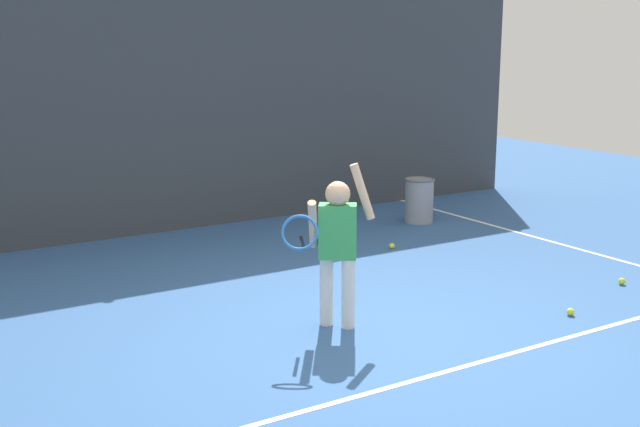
{
  "coord_description": "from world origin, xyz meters",
  "views": [
    {
      "loc": [
        -3.69,
        -4.97,
        2.33
      ],
      "look_at": [
        -0.11,
        0.76,
        0.85
      ],
      "focal_mm": 45.68,
      "sensor_mm": 36.0,
      "label": 1
    }
  ],
  "objects_px": {
    "tennis_ball_1": "(392,246)",
    "tennis_ball_3": "(571,312)",
    "ball_hopper": "(419,200)",
    "tennis_player": "(336,241)",
    "tennis_ball_2": "(622,281)"
  },
  "relations": [
    {
      "from": "ball_hopper",
      "to": "tennis_ball_1",
      "type": "height_order",
      "value": "ball_hopper"
    },
    {
      "from": "tennis_player",
      "to": "ball_hopper",
      "type": "xyz_separation_m",
      "value": [
        2.99,
        2.65,
        -0.44
      ]
    },
    {
      "from": "tennis_ball_2",
      "to": "tennis_ball_3",
      "type": "distance_m",
      "value": 1.16
    },
    {
      "from": "ball_hopper",
      "to": "tennis_ball_1",
      "type": "xyz_separation_m",
      "value": [
        -1.1,
        -0.9,
        -0.26
      ]
    },
    {
      "from": "ball_hopper",
      "to": "tennis_ball_2",
      "type": "height_order",
      "value": "ball_hopper"
    },
    {
      "from": "tennis_ball_3",
      "to": "tennis_ball_2",
      "type": "bearing_deg",
      "value": 17.33
    },
    {
      "from": "ball_hopper",
      "to": "tennis_ball_3",
      "type": "distance_m",
      "value": 3.68
    },
    {
      "from": "ball_hopper",
      "to": "tennis_ball_2",
      "type": "bearing_deg",
      "value": -90.78
    },
    {
      "from": "tennis_ball_2",
      "to": "tennis_ball_1",
      "type": "bearing_deg",
      "value": 115.3
    },
    {
      "from": "tennis_ball_1",
      "to": "tennis_ball_3",
      "type": "relative_size",
      "value": 1.0
    },
    {
      "from": "tennis_ball_1",
      "to": "tennis_ball_3",
      "type": "bearing_deg",
      "value": -91.04
    },
    {
      "from": "tennis_player",
      "to": "tennis_ball_1",
      "type": "height_order",
      "value": "tennis_player"
    },
    {
      "from": "tennis_ball_2",
      "to": "tennis_ball_3",
      "type": "xyz_separation_m",
      "value": [
        -1.11,
        -0.35,
        0.0
      ]
    },
    {
      "from": "tennis_player",
      "to": "tennis_ball_2",
      "type": "distance_m",
      "value": 3.07
    },
    {
      "from": "tennis_ball_3",
      "to": "tennis_player",
      "type": "bearing_deg",
      "value": 155.65
    }
  ]
}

